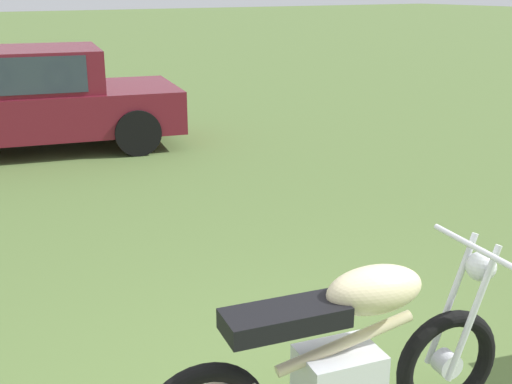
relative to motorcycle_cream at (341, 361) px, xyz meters
name	(u,v)px	position (x,y,z in m)	size (l,w,h in m)	color
motorcycle_cream	(341,361)	(0.00, 0.00, 0.00)	(1.99, 0.67, 1.02)	black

